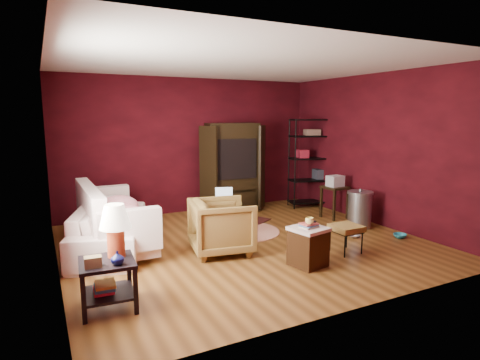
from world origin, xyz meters
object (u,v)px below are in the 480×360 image
(side_table, at_px, (111,246))
(tv_armoire, at_px, (232,165))
(sofa, at_px, (110,219))
(laptop_desk, at_px, (225,204))
(wire_shelving, at_px, (312,159))
(hamper, at_px, (308,246))
(armchair, at_px, (222,224))

(side_table, height_order, tv_armoire, tv_armoire)
(sofa, distance_m, tv_armoire, 3.18)
(side_table, distance_m, laptop_desk, 3.20)
(tv_armoire, relative_size, wire_shelving, 0.96)
(side_table, relative_size, hamper, 1.78)
(armchair, bearing_deg, tv_armoire, -18.63)
(armchair, height_order, wire_shelving, wire_shelving)
(armchair, xyz_separation_m, hamper, (0.83, -1.02, -0.16))
(hamper, bearing_deg, side_table, 179.96)
(side_table, height_order, hamper, side_table)
(armchair, xyz_separation_m, wire_shelving, (3.08, 1.93, 0.63))
(side_table, xyz_separation_m, laptop_desk, (2.32, 2.19, -0.21))
(tv_armoire, bearing_deg, armchair, -111.87)
(armchair, height_order, tv_armoire, tv_armoire)
(armchair, bearing_deg, laptop_desk, -16.26)
(armchair, bearing_deg, hamper, -130.71)
(sofa, bearing_deg, laptop_desk, -67.35)
(sofa, xyz_separation_m, wire_shelving, (4.51, 0.96, 0.62))
(side_table, relative_size, tv_armoire, 0.59)
(armchair, distance_m, hamper, 1.33)
(side_table, height_order, wire_shelving, wire_shelving)
(side_table, relative_size, laptop_desk, 1.51)
(hamper, xyz_separation_m, laptop_desk, (-0.24, 2.19, 0.17))
(armchair, xyz_separation_m, side_table, (-1.74, -1.02, 0.22))
(side_table, bearing_deg, hamper, -0.04)
(hamper, distance_m, wire_shelving, 3.79)
(armchair, distance_m, laptop_desk, 1.31)
(sofa, bearing_deg, side_table, -171.51)
(laptop_desk, distance_m, wire_shelving, 2.68)
(armchair, distance_m, tv_armoire, 2.82)
(tv_armoire, xyz_separation_m, wire_shelving, (1.73, -0.50, 0.10))
(side_table, relative_size, wire_shelving, 0.56)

